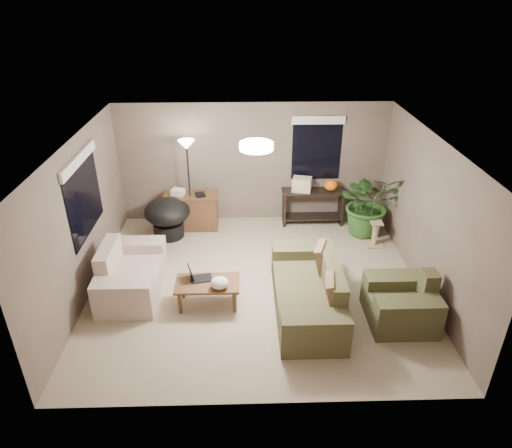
{
  "coord_description": "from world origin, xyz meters",
  "views": [
    {
      "loc": [
        -0.19,
        -6.38,
        4.54
      ],
      "look_at": [
        0.0,
        0.2,
        1.05
      ],
      "focal_mm": 32.0,
      "sensor_mm": 36.0,
      "label": 1
    }
  ],
  "objects_px": {
    "loveseat": "(130,275)",
    "papasan_chair": "(168,215)",
    "armchair": "(402,304)",
    "console_table": "(313,204)",
    "houseplant": "(368,210)",
    "main_sofa": "(309,293)",
    "floor_lamp": "(187,156)",
    "cat_scratching_post": "(375,235)",
    "desk": "(192,211)",
    "coffee_table": "(207,286)"
  },
  "relations": [
    {
      "from": "loveseat",
      "to": "papasan_chair",
      "type": "distance_m",
      "value": 1.88
    },
    {
      "from": "armchair",
      "to": "console_table",
      "type": "height_order",
      "value": "armchair"
    },
    {
      "from": "loveseat",
      "to": "houseplant",
      "type": "relative_size",
      "value": 1.18
    },
    {
      "from": "armchair",
      "to": "papasan_chair",
      "type": "relative_size",
      "value": 0.92
    },
    {
      "from": "main_sofa",
      "to": "houseplant",
      "type": "bearing_deg",
      "value": 58.29
    },
    {
      "from": "floor_lamp",
      "to": "cat_scratching_post",
      "type": "xyz_separation_m",
      "value": [
        3.61,
        -0.75,
        -1.38
      ]
    },
    {
      "from": "papasan_chair",
      "to": "cat_scratching_post",
      "type": "relative_size",
      "value": 2.17
    },
    {
      "from": "armchair",
      "to": "desk",
      "type": "distance_m",
      "value": 4.58
    },
    {
      "from": "loveseat",
      "to": "floor_lamp",
      "type": "relative_size",
      "value": 0.84
    },
    {
      "from": "loveseat",
      "to": "coffee_table",
      "type": "relative_size",
      "value": 1.6
    },
    {
      "from": "papasan_chair",
      "to": "houseplant",
      "type": "relative_size",
      "value": 0.8
    },
    {
      "from": "armchair",
      "to": "floor_lamp",
      "type": "relative_size",
      "value": 0.52
    },
    {
      "from": "desk",
      "to": "cat_scratching_post",
      "type": "relative_size",
      "value": 2.2
    },
    {
      "from": "main_sofa",
      "to": "cat_scratching_post",
      "type": "height_order",
      "value": "main_sofa"
    },
    {
      "from": "coffee_table",
      "to": "cat_scratching_post",
      "type": "height_order",
      "value": "cat_scratching_post"
    },
    {
      "from": "coffee_table",
      "to": "desk",
      "type": "bearing_deg",
      "value": 100.66
    },
    {
      "from": "console_table",
      "to": "papasan_chair",
      "type": "distance_m",
      "value": 3.0
    },
    {
      "from": "main_sofa",
      "to": "houseplant",
      "type": "xyz_separation_m",
      "value": [
        1.49,
        2.42,
        0.23
      ]
    },
    {
      "from": "floor_lamp",
      "to": "houseplant",
      "type": "bearing_deg",
      "value": -4.35
    },
    {
      "from": "console_table",
      "to": "cat_scratching_post",
      "type": "distance_m",
      "value": 1.47
    },
    {
      "from": "console_table",
      "to": "coffee_table",
      "type": "bearing_deg",
      "value": -126.51
    },
    {
      "from": "loveseat",
      "to": "main_sofa",
      "type": "bearing_deg",
      "value": -11.2
    },
    {
      "from": "papasan_chair",
      "to": "main_sofa",
      "type": "bearing_deg",
      "value": -43.75
    },
    {
      "from": "armchair",
      "to": "cat_scratching_post",
      "type": "height_order",
      "value": "armchair"
    },
    {
      "from": "loveseat",
      "to": "console_table",
      "type": "distance_m",
      "value": 4.06
    },
    {
      "from": "console_table",
      "to": "floor_lamp",
      "type": "bearing_deg",
      "value": -175.36
    },
    {
      "from": "papasan_chair",
      "to": "coffee_table",
      "type": "bearing_deg",
      "value": -67.5
    },
    {
      "from": "loveseat",
      "to": "console_table",
      "type": "xyz_separation_m",
      "value": [
        3.33,
        2.32,
        0.14
      ]
    },
    {
      "from": "main_sofa",
      "to": "floor_lamp",
      "type": "relative_size",
      "value": 1.15
    },
    {
      "from": "desk",
      "to": "main_sofa",
      "type": "bearing_deg",
      "value": -53.11
    },
    {
      "from": "main_sofa",
      "to": "loveseat",
      "type": "distance_m",
      "value": 2.93
    },
    {
      "from": "desk",
      "to": "console_table",
      "type": "relative_size",
      "value": 0.85
    },
    {
      "from": "loveseat",
      "to": "floor_lamp",
      "type": "bearing_deg",
      "value": 69.23
    },
    {
      "from": "main_sofa",
      "to": "coffee_table",
      "type": "xyz_separation_m",
      "value": [
        -1.58,
        0.15,
        0.06
      ]
    },
    {
      "from": "loveseat",
      "to": "armchair",
      "type": "relative_size",
      "value": 1.6
    },
    {
      "from": "floor_lamp",
      "to": "cat_scratching_post",
      "type": "relative_size",
      "value": 3.82
    },
    {
      "from": "main_sofa",
      "to": "desk",
      "type": "distance_m",
      "value": 3.45
    },
    {
      "from": "desk",
      "to": "console_table",
      "type": "bearing_deg",
      "value": 3.11
    },
    {
      "from": "coffee_table",
      "to": "desk",
      "type": "height_order",
      "value": "desk"
    },
    {
      "from": "main_sofa",
      "to": "papasan_chair",
      "type": "height_order",
      "value": "main_sofa"
    },
    {
      "from": "cat_scratching_post",
      "to": "houseplant",
      "type": "bearing_deg",
      "value": 95.68
    },
    {
      "from": "loveseat",
      "to": "coffee_table",
      "type": "distance_m",
      "value": 1.36
    },
    {
      "from": "papasan_chair",
      "to": "desk",
      "type": "bearing_deg",
      "value": 38.54
    },
    {
      "from": "main_sofa",
      "to": "cat_scratching_post",
      "type": "relative_size",
      "value": 4.4
    },
    {
      "from": "armchair",
      "to": "main_sofa",
      "type": "bearing_deg",
      "value": 167.31
    },
    {
      "from": "console_table",
      "to": "desk",
      "type": "bearing_deg",
      "value": -176.89
    },
    {
      "from": "papasan_chair",
      "to": "floor_lamp",
      "type": "distance_m",
      "value": 1.25
    },
    {
      "from": "loveseat",
      "to": "papasan_chair",
      "type": "relative_size",
      "value": 1.48
    },
    {
      "from": "main_sofa",
      "to": "loveseat",
      "type": "bearing_deg",
      "value": 168.8
    },
    {
      "from": "cat_scratching_post",
      "to": "floor_lamp",
      "type": "bearing_deg",
      "value": 168.21
    }
  ]
}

